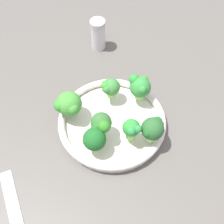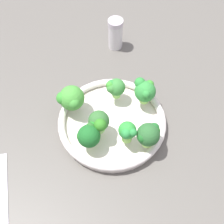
% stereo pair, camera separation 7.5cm
% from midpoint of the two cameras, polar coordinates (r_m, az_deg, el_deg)
% --- Properties ---
extents(ground_plane, '(1.30, 1.30, 0.03)m').
position_cam_midpoint_polar(ground_plane, '(0.80, -4.40, -4.40)').
color(ground_plane, '#56534D').
extents(bowl, '(0.26, 0.26, 0.03)m').
position_cam_midpoint_polar(bowl, '(0.79, -2.72, -2.07)').
color(bowl, silver).
rests_on(bowl, ground_plane).
extents(broccoli_floret_0, '(0.06, 0.05, 0.06)m').
position_cam_midpoint_polar(broccoli_floret_0, '(0.72, -4.59, -2.34)').
color(broccoli_floret_0, '#8CC469').
rests_on(broccoli_floret_0, bowl).
extents(broccoli_floret_1, '(0.05, 0.05, 0.06)m').
position_cam_midpoint_polar(broccoli_floret_1, '(0.71, -6.18, -4.95)').
color(broccoli_floret_1, '#87C757').
rests_on(broccoli_floret_1, bowl).
extents(broccoli_floret_2, '(0.04, 0.05, 0.05)m').
position_cam_midpoint_polar(broccoli_floret_2, '(0.79, -3.10, 4.17)').
color(broccoli_floret_2, '#85C258').
rests_on(broccoli_floret_2, bowl).
extents(broccoli_floret_3, '(0.05, 0.05, 0.06)m').
position_cam_midpoint_polar(broccoli_floret_3, '(0.72, 4.21, -3.18)').
color(broccoli_floret_3, '#9FDA64').
rests_on(broccoli_floret_3, bowl).
extents(broccoli_floret_4, '(0.05, 0.05, 0.06)m').
position_cam_midpoint_polar(broccoli_floret_4, '(0.78, 2.20, 4.30)').
color(broccoli_floret_4, '#8BCB57').
rests_on(broccoli_floret_4, bowl).
extents(broccoli_floret_5, '(0.06, 0.06, 0.07)m').
position_cam_midpoint_polar(broccoli_floret_5, '(0.76, -10.39, 1.08)').
color(broccoli_floret_5, '#75B752').
rests_on(broccoli_floret_5, bowl).
extents(broccoli_floret_6, '(0.04, 0.04, 0.06)m').
position_cam_midpoint_polar(broccoli_floret_6, '(0.71, 0.49, -3.23)').
color(broccoli_floret_6, '#7FB950').
rests_on(broccoli_floret_6, bowl).
extents(pepper_shaker, '(0.04, 0.04, 0.09)m').
position_cam_midpoint_polar(pepper_shaker, '(0.94, -4.78, 13.29)').
color(pepper_shaker, silver).
rests_on(pepper_shaker, ground_plane).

